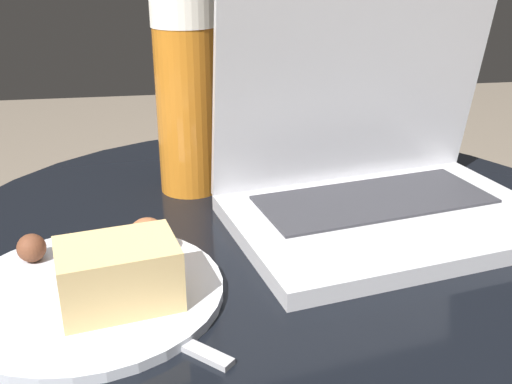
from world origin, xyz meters
The scene contains 6 objects.
table centered at (0.00, 0.00, 0.41)m, with size 0.76×0.76×0.55m.
napkin centered at (-0.20, -0.10, 0.55)m, with size 0.21×0.16×0.00m.
laptop centered at (0.11, 0.03, 0.60)m, with size 0.37×0.28×0.24m.
beer_glass centered at (-0.09, 0.15, 0.67)m, with size 0.07×0.07×0.23m.
snack_plate centered at (-0.18, -0.10, 0.57)m, with size 0.23×0.23×0.06m.
fork centered at (-0.16, -0.12, 0.55)m, with size 0.16×0.15×0.00m.
Camera 1 is at (-0.12, -0.55, 0.83)m, focal length 42.00 mm.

